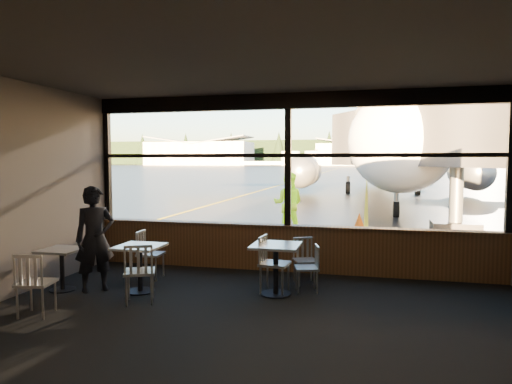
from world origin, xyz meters
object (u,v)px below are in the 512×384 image
at_px(chair_mid_w, 151,255).
at_px(chair_left_s, 36,284).
at_px(airliner, 384,111).
at_px(ground_crew, 288,204).
at_px(cafe_table_mid, 140,269).
at_px(chair_near_w, 275,264).
at_px(cafe_table_left, 62,270).
at_px(cafe_table_near, 276,270).
at_px(cone_nose, 359,221).
at_px(chair_mid_s, 140,273).
at_px(jet_bridge, 441,159).
at_px(chair_near_n, 305,261).
at_px(chair_near_e, 307,268).
at_px(passenger, 95,239).

xyz_separation_m(chair_mid_w, chair_left_s, (-0.63, -2.27, 0.01)).
distance_m(airliner, ground_crew, 17.64).
relative_size(cafe_table_mid, chair_near_w, 0.83).
height_order(cafe_table_left, ground_crew, ground_crew).
bearing_deg(ground_crew, cafe_table_near, 96.92).
xyz_separation_m(cafe_table_mid, cone_nose, (3.44, 8.20, -0.15)).
distance_m(cafe_table_near, cafe_table_mid, 2.27).
bearing_deg(cone_nose, cafe_table_left, -119.48).
bearing_deg(cone_nose, chair_near_w, -99.18).
distance_m(cafe_table_left, chair_mid_s, 1.63).
bearing_deg(chair_near_w, chair_mid_s, -56.62).
height_order(jet_bridge, ground_crew, jet_bridge).
xyz_separation_m(jet_bridge, chair_near_n, (-3.13, -6.33, -1.82)).
height_order(cafe_table_near, chair_near_e, cafe_table_near).
xyz_separation_m(airliner, ground_crew, (-3.24, -16.78, -4.35)).
bearing_deg(chair_near_w, cafe_table_mid, -71.84).
distance_m(airliner, chair_near_n, 22.61).
bearing_deg(cafe_table_mid, chair_mid_s, -62.46).
bearing_deg(chair_near_e, cafe_table_near, 106.91).
height_order(jet_bridge, passenger, jet_bridge).
xyz_separation_m(airliner, jet_bridge, (1.10, -15.65, -3.04)).
xyz_separation_m(jet_bridge, passenger, (-6.51, -7.62, -1.35)).
bearing_deg(chair_left_s, airliner, 66.11).
xyz_separation_m(chair_near_w, chair_mid_w, (-2.43, 0.37, -0.03)).
distance_m(cafe_table_near, chair_near_n, 0.88).
height_order(chair_near_e, chair_mid_s, chair_mid_s).
distance_m(cafe_table_mid, chair_near_w, 2.25).
relative_size(airliner, chair_near_n, 41.96).
bearing_deg(chair_near_e, cafe_table_mid, 88.72).
bearing_deg(jet_bridge, chair_mid_s, -124.32).
xyz_separation_m(cafe_table_near, chair_mid_s, (-1.96, -0.90, 0.06)).
height_order(chair_near_e, ground_crew, ground_crew).
bearing_deg(passenger, ground_crew, 27.06).
relative_size(passenger, ground_crew, 0.96).
relative_size(cafe_table_mid, chair_near_e, 0.99).
xyz_separation_m(airliner, chair_near_w, (-2.46, -22.66, -4.80)).
bearing_deg(chair_near_w, jet_bridge, 158.58).
height_order(chair_mid_w, passenger, passenger).
xyz_separation_m(ground_crew, cone_nose, (2.02, 1.83, -0.68)).
bearing_deg(passenger, chair_mid_s, -65.88).
distance_m(cafe_table_left, cone_nose, 9.68).
relative_size(airliner, cafe_table_near, 41.05).
bearing_deg(chair_left_s, cafe_table_near, 18.68).
bearing_deg(chair_near_w, chair_mid_w, -93.16).
height_order(jet_bridge, chair_near_n, jet_bridge).
bearing_deg(airliner, cafe_table_left, -104.99).
height_order(chair_near_w, chair_mid_w, chair_near_w).
distance_m(chair_near_w, passenger, 3.04).
bearing_deg(chair_left_s, ground_crew, 62.41).
bearing_deg(chair_left_s, chair_mid_w, 63.31).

